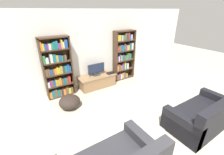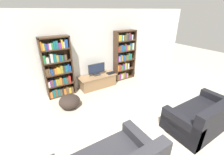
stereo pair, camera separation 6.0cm
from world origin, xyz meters
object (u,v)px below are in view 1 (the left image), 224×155
bookshelf_right (123,55)px  couch_right_sofa (203,116)px  tv_stand (97,81)px  bookshelf_left (57,69)px  beanbag_ottoman (70,102)px  television (96,69)px  laptop (110,73)px

bookshelf_right → couch_right_sofa: bookshelf_right is taller
bookshelf_right → tv_stand: size_ratio=1.42×
bookshelf_left → beanbag_ottoman: bearing=-88.6°
tv_stand → couch_right_sofa: bearing=-69.4°
bookshelf_left → tv_stand: (1.27, -0.14, -0.69)m
television → beanbag_ottoman: size_ratio=1.05×
bookshelf_left → television: 1.30m
television → tv_stand: bearing=-90.0°
bookshelf_right → television: 1.26m
couch_right_sofa → beanbag_ottoman: 3.43m
laptop → beanbag_ottoman: size_ratio=0.49×
laptop → couch_right_sofa: 3.12m
television → couch_right_sofa: television is taller
couch_right_sofa → beanbag_ottoman: bearing=135.1°
bookshelf_left → couch_right_sofa: bearing=-53.1°
bookshelf_right → television: bookshelf_right is taller
laptop → couch_right_sofa: couch_right_sofa is taller
bookshelf_left → beanbag_ottoman: 1.11m
bookshelf_left → television: bearing=-4.6°
bookshelf_left → couch_right_sofa: bookshelf_left is taller
bookshelf_right → couch_right_sofa: 3.34m
bookshelf_right → laptop: bookshelf_right is taller
laptop → bookshelf_left: bearing=172.7°
bookshelf_right → television: size_ratio=3.03×
bookshelf_right → laptop: 0.90m
tv_stand → laptop: laptop is taller
bookshelf_left → couch_right_sofa: 4.13m
television → couch_right_sofa: (1.18, -3.16, -0.39)m
bookshelf_left → television: bookshelf_left is taller
couch_right_sofa → bookshelf_left: bearing=126.9°
bookshelf_right → bookshelf_left: bearing=-180.0°
bookshelf_right → couch_right_sofa: (-0.05, -3.27, -0.67)m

